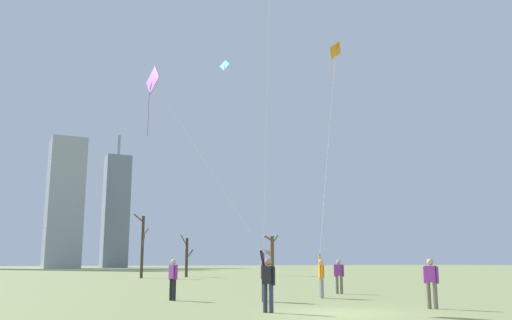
{
  "coord_description": "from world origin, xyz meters",
  "views": [
    {
      "loc": [
        -9.45,
        -14.07,
        1.52
      ],
      "look_at": [
        0.0,
        6.0,
        5.69
      ],
      "focal_mm": 38.0,
      "sensor_mm": 36.0,
      "label": 1
    }
  ],
  "objects_px": {
    "bystander_far_off_by_trees": "(173,277)",
    "distant_kite_drifting_left_teal": "(235,86)",
    "bystander_strolling_midfield": "(431,281)",
    "bare_tree_rightmost": "(187,256)",
    "bare_tree_right_of_center": "(272,254)",
    "distant_kite_high_overhead_yellow": "(145,13)",
    "kite_flyer_foreground_right_purple": "(237,227)",
    "bystander_watching_nearby": "(339,275)",
    "kite_flyer_foreground_left_orange": "(325,217)",
    "bare_tree_center": "(142,245)",
    "kite_flyer_midfield_left_white": "(265,212)"
  },
  "relations": [
    {
      "from": "bystander_far_off_by_trees",
      "to": "distant_kite_drifting_left_teal",
      "type": "relative_size",
      "value": 0.11
    },
    {
      "from": "bystander_strolling_midfield",
      "to": "bare_tree_rightmost",
      "type": "height_order",
      "value": "bare_tree_rightmost"
    },
    {
      "from": "bystander_strolling_midfield",
      "to": "bare_tree_right_of_center",
      "type": "relative_size",
      "value": 0.36
    },
    {
      "from": "distant_kite_high_overhead_yellow",
      "to": "kite_flyer_foreground_right_purple",
      "type": "bearing_deg",
      "value": -94.61
    },
    {
      "from": "bystander_watching_nearby",
      "to": "bare_tree_rightmost",
      "type": "height_order",
      "value": "bare_tree_rightmost"
    },
    {
      "from": "kite_flyer_foreground_left_orange",
      "to": "kite_flyer_foreground_right_purple",
      "type": "bearing_deg",
      "value": -143.05
    },
    {
      "from": "bystander_far_off_by_trees",
      "to": "distant_kite_drifting_left_teal",
      "type": "xyz_separation_m",
      "value": [
        6.96,
        10.3,
        12.12
      ]
    },
    {
      "from": "distant_kite_high_overhead_yellow",
      "to": "kite_flyer_foreground_left_orange",
      "type": "bearing_deg",
      "value": -75.02
    },
    {
      "from": "distant_kite_high_overhead_yellow",
      "to": "bare_tree_center",
      "type": "distance_m",
      "value": 21.59
    },
    {
      "from": "distant_kite_high_overhead_yellow",
      "to": "bare_tree_right_of_center",
      "type": "relative_size",
      "value": 5.29
    },
    {
      "from": "kite_flyer_midfield_left_white",
      "to": "bystander_far_off_by_trees",
      "type": "relative_size",
      "value": 9.3
    },
    {
      "from": "distant_kite_high_overhead_yellow",
      "to": "kite_flyer_midfield_left_white",
      "type": "bearing_deg",
      "value": -89.31
    },
    {
      "from": "bystander_watching_nearby",
      "to": "bare_tree_right_of_center",
      "type": "height_order",
      "value": "bare_tree_right_of_center"
    },
    {
      "from": "kite_flyer_foreground_right_purple",
      "to": "bare_tree_center",
      "type": "xyz_separation_m",
      "value": [
        5.27,
        34.99,
        0.48
      ]
    },
    {
      "from": "kite_flyer_midfield_left_white",
      "to": "bystander_far_off_by_trees",
      "type": "bearing_deg",
      "value": 133.8
    },
    {
      "from": "kite_flyer_foreground_left_orange",
      "to": "kite_flyer_foreground_right_purple",
      "type": "relative_size",
      "value": 1.56
    },
    {
      "from": "bystander_far_off_by_trees",
      "to": "bystander_strolling_midfield",
      "type": "bearing_deg",
      "value": -47.93
    },
    {
      "from": "bystander_watching_nearby",
      "to": "distant_kite_drifting_left_teal",
      "type": "bearing_deg",
      "value": 100.03
    },
    {
      "from": "bystander_far_off_by_trees",
      "to": "bystander_watching_nearby",
      "type": "relative_size",
      "value": 1.0
    },
    {
      "from": "distant_kite_drifting_left_teal",
      "to": "distant_kite_high_overhead_yellow",
      "type": "relative_size",
      "value": 0.63
    },
    {
      "from": "bystander_far_off_by_trees",
      "to": "distant_kite_drifting_left_teal",
      "type": "bearing_deg",
      "value": 55.94
    },
    {
      "from": "bystander_watching_nearby",
      "to": "bare_tree_center",
      "type": "xyz_separation_m",
      "value": [
        -2.68,
        29.01,
        2.21
      ]
    },
    {
      "from": "kite_flyer_foreground_left_orange",
      "to": "kite_flyer_foreground_right_purple",
      "type": "distance_m",
      "value": 8.25
    },
    {
      "from": "kite_flyer_foreground_right_purple",
      "to": "bystander_strolling_midfield",
      "type": "xyz_separation_m",
      "value": [
        5.97,
        -2.39,
        -1.73
      ]
    },
    {
      "from": "kite_flyer_foreground_right_purple",
      "to": "bare_tree_rightmost",
      "type": "height_order",
      "value": "kite_flyer_foreground_right_purple"
    },
    {
      "from": "distant_kite_high_overhead_yellow",
      "to": "bare_tree_center",
      "type": "relative_size",
      "value": 3.95
    },
    {
      "from": "kite_flyer_foreground_right_purple",
      "to": "bare_tree_right_of_center",
      "type": "bearing_deg",
      "value": 61.62
    },
    {
      "from": "bystander_far_off_by_trees",
      "to": "bare_tree_right_of_center",
      "type": "relative_size",
      "value": 0.36
    },
    {
      "from": "kite_flyer_midfield_left_white",
      "to": "bystander_far_off_by_trees",
      "type": "height_order",
      "value": "kite_flyer_midfield_left_white"
    },
    {
      "from": "distant_kite_drifting_left_teal",
      "to": "bare_tree_center",
      "type": "bearing_deg",
      "value": 93.02
    },
    {
      "from": "bystander_strolling_midfield",
      "to": "bare_tree_center",
      "type": "height_order",
      "value": "bare_tree_center"
    },
    {
      "from": "bystander_watching_nearby",
      "to": "bystander_strolling_midfield",
      "type": "height_order",
      "value": "same"
    },
    {
      "from": "distant_kite_drifting_left_teal",
      "to": "bystander_strolling_midfield",
      "type": "bearing_deg",
      "value": -91.12
    },
    {
      "from": "kite_flyer_midfield_left_white",
      "to": "bystander_watching_nearby",
      "type": "height_order",
      "value": "kite_flyer_midfield_left_white"
    },
    {
      "from": "bare_tree_center",
      "to": "bare_tree_rightmost",
      "type": "bearing_deg",
      "value": 19.18
    },
    {
      "from": "bystander_far_off_by_trees",
      "to": "bare_tree_right_of_center",
      "type": "xyz_separation_m",
      "value": [
        21.08,
        32.88,
        1.47
      ]
    },
    {
      "from": "distant_kite_high_overhead_yellow",
      "to": "bare_tree_right_of_center",
      "type": "distance_m",
      "value": 30.09
    },
    {
      "from": "kite_flyer_foreground_left_orange",
      "to": "bare_tree_right_of_center",
      "type": "distance_m",
      "value": 35.72
    },
    {
      "from": "distant_kite_drifting_left_teal",
      "to": "distant_kite_high_overhead_yellow",
      "type": "bearing_deg",
      "value": 121.35
    },
    {
      "from": "bystander_strolling_midfield",
      "to": "distant_kite_drifting_left_teal",
      "type": "bearing_deg",
      "value": 88.88
    },
    {
      "from": "distant_kite_high_overhead_yellow",
      "to": "bystander_far_off_by_trees",
      "type": "bearing_deg",
      "value": -97.96
    },
    {
      "from": "bare_tree_center",
      "to": "kite_flyer_midfield_left_white",
      "type": "bearing_deg",
      "value": -95.55
    },
    {
      "from": "kite_flyer_midfield_left_white",
      "to": "distant_kite_drifting_left_teal",
      "type": "bearing_deg",
      "value": 72.1
    },
    {
      "from": "bare_tree_rightmost",
      "to": "distant_kite_high_overhead_yellow",
      "type": "bearing_deg",
      "value": -120.8
    },
    {
      "from": "bare_tree_right_of_center",
      "to": "bare_tree_rightmost",
      "type": "bearing_deg",
      "value": -173.85
    },
    {
      "from": "kite_flyer_foreground_left_orange",
      "to": "bystander_watching_nearby",
      "type": "bearing_deg",
      "value": 37.16
    },
    {
      "from": "distant_kite_high_overhead_yellow",
      "to": "distant_kite_drifting_left_teal",
      "type": "bearing_deg",
      "value": -58.65
    },
    {
      "from": "kite_flyer_midfield_left_white",
      "to": "bare_tree_right_of_center",
      "type": "xyz_separation_m",
      "value": [
        18.36,
        35.72,
        -1.03
      ]
    },
    {
      "from": "kite_flyer_midfield_left_white",
      "to": "bystander_watching_nearby",
      "type": "distance_m",
      "value": 7.47
    },
    {
      "from": "bare_tree_center",
      "to": "bare_tree_rightmost",
      "type": "height_order",
      "value": "bare_tree_center"
    }
  ]
}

